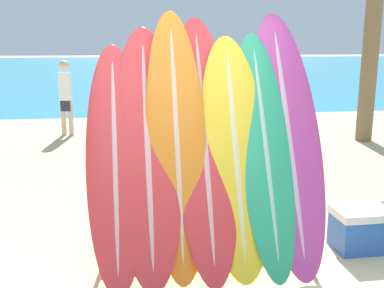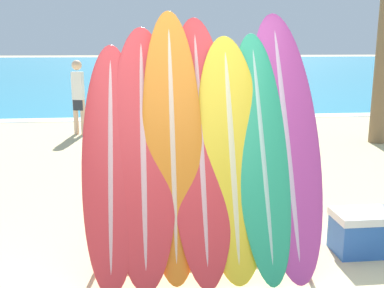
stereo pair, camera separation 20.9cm
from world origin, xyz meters
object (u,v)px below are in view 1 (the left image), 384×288
(person_mid_beach, at_px, (259,98))
(surfboard_slot_0, at_px, (115,163))
(surfboard_slot_3, at_px, (204,143))
(surfboard_slot_6, at_px, (288,138))
(cooler_box, at_px, (364,229))
(surfboard_slot_1, at_px, (148,151))
(surfboard_slot_5, at_px, (265,150))
(person_far_left, at_px, (194,116))
(person_far_right, at_px, (66,95))
(person_near_water, at_px, (191,87))
(surfboard_slot_4, at_px, (235,153))
(surfboard_rack, at_px, (206,213))
(surfboard_slot_2, at_px, (177,142))

(person_mid_beach, bearing_deg, surfboard_slot_0, 123.97)
(surfboard_slot_0, xyz_separation_m, surfboard_slot_3, (0.76, 0.07, 0.12))
(surfboard_slot_6, relative_size, cooler_box, 3.77)
(surfboard_slot_1, distance_m, surfboard_slot_5, 1.02)
(person_far_left, bearing_deg, person_mid_beach, -51.53)
(person_mid_beach, bearing_deg, person_far_right, 45.81)
(surfboard_slot_3, xyz_separation_m, surfboard_slot_6, (0.76, 0.02, 0.02))
(surfboard_slot_6, bearing_deg, person_near_water, 88.76)
(surfboard_slot_3, distance_m, surfboard_slot_5, 0.53)
(surfboard_slot_3, bearing_deg, surfboard_slot_4, -11.16)
(surfboard_slot_4, xyz_separation_m, person_near_water, (0.64, 6.71, -0.06))
(surfboard_slot_4, distance_m, person_near_water, 6.74)
(surfboard_slot_0, distance_m, person_near_water, 6.93)
(surfboard_slot_4, bearing_deg, person_near_water, 84.54)
(surfboard_slot_1, xyz_separation_m, surfboard_slot_4, (0.75, -0.02, -0.04))
(surfboard_slot_1, height_order, person_far_right, surfboard_slot_1)
(surfboard_rack, height_order, surfboard_slot_2, surfboard_slot_2)
(surfboard_slot_0, height_order, person_far_right, surfboard_slot_0)
(surfboard_slot_4, bearing_deg, surfboard_rack, -174.35)
(surfboard_slot_3, xyz_separation_m, person_mid_beach, (2.02, 4.92, -0.22))
(surfboard_rack, distance_m, surfboard_slot_2, 0.68)
(surfboard_slot_0, height_order, surfboard_slot_1, surfboard_slot_1)
(person_far_right, xyz_separation_m, cooler_box, (3.43, -6.14, -0.67))
(surfboard_slot_5, xyz_separation_m, person_mid_beach, (1.49, 4.96, -0.15))
(surfboard_rack, height_order, person_near_water, person_near_water)
(person_mid_beach, bearing_deg, surfboard_slot_4, 133.66)
(surfboard_slot_3, relative_size, person_mid_beach, 1.37)
(surfboard_slot_3, bearing_deg, surfboard_rack, -87.45)
(surfboard_rack, relative_size, surfboard_slot_6, 0.84)
(surfboard_slot_6, bearing_deg, surfboard_slot_2, -177.94)
(surfboard_slot_1, height_order, surfboard_slot_2, surfboard_slot_2)
(surfboard_slot_5, bearing_deg, person_near_water, 86.80)
(surfboard_slot_2, bearing_deg, person_near_water, 80.25)
(surfboard_rack, height_order, surfboard_slot_3, surfboard_slot_3)
(surfboard_slot_6, distance_m, person_far_left, 2.26)
(surfboard_slot_6, xyz_separation_m, person_far_right, (-2.64, 6.12, -0.24))
(surfboard_slot_0, bearing_deg, surfboard_slot_3, 5.11)
(surfboard_slot_6, distance_m, person_near_water, 6.65)
(surfboard_slot_4, distance_m, person_far_right, 6.55)
(surfboard_slot_0, distance_m, cooler_box, 2.44)
(person_far_right, bearing_deg, surfboard_slot_0, -65.07)
(surfboard_slot_3, xyz_separation_m, cooler_box, (1.56, -0.00, -0.89))
(surfboard_slot_4, relative_size, person_mid_beach, 1.26)
(surfboard_slot_2, distance_m, person_far_right, 6.37)
(surfboard_slot_6, height_order, person_far_left, surfboard_slot_6)
(surfboard_slot_0, xyz_separation_m, person_mid_beach, (2.78, 4.99, -0.10))
(surfboard_rack, height_order, surfboard_slot_5, surfboard_slot_5)
(surfboard_slot_0, relative_size, person_mid_beach, 1.22)
(surfboard_slot_4, xyz_separation_m, person_far_left, (-0.00, 2.26, -0.03))
(cooler_box, bearing_deg, person_mid_beach, 84.64)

